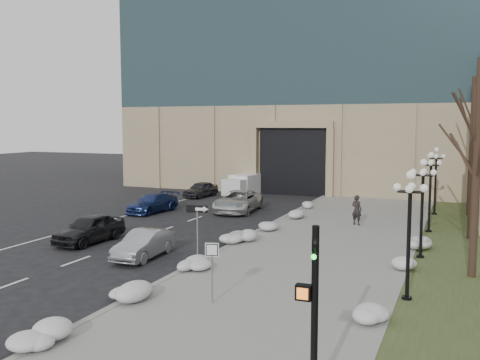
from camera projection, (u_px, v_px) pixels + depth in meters
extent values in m
plane|color=black|center=(115.00, 326.00, 16.91)|extent=(160.00, 160.00, 0.00)
cube|color=gray|center=(327.00, 243.00, 28.42)|extent=(9.00, 40.00, 0.12)
cube|color=gray|center=(249.00, 236.00, 30.14)|extent=(0.30, 40.00, 0.14)
cube|color=#364221|center=(459.00, 255.00, 25.93)|extent=(4.00, 40.00, 0.10)
cube|color=tan|center=(339.00, 146.00, 55.80)|extent=(40.00, 20.00, 8.00)
cube|color=black|center=(296.00, 161.00, 48.41)|extent=(6.00, 2.50, 6.00)
cube|color=tan|center=(291.00, 124.00, 46.78)|extent=(7.50, 0.60, 0.60)
cube|color=tan|center=(254.00, 161.00, 48.47)|extent=(0.60, 0.60, 6.00)
cube|color=tan|center=(330.00, 163.00, 45.79)|extent=(0.60, 0.60, 6.00)
imported|color=black|center=(89.00, 229.00, 28.75)|extent=(2.03, 4.54, 1.51)
imported|color=#97999E|center=(144.00, 244.00, 25.45)|extent=(1.59, 4.07, 1.32)
imported|color=navy|center=(152.00, 203.00, 38.48)|extent=(2.40, 4.76, 1.33)
imported|color=silver|center=(238.00, 201.00, 38.74)|extent=(3.04, 5.73, 1.53)
imported|color=#323237|center=(201.00, 189.00, 46.53)|extent=(1.99, 4.07, 1.34)
imported|color=black|center=(357.00, 210.00, 33.10)|extent=(0.80, 0.67, 1.87)
cube|color=silver|center=(250.00, 183.00, 48.94)|extent=(2.60, 4.77, 1.82)
cube|color=silver|center=(235.00, 187.00, 46.62)|extent=(2.09, 1.70, 1.45)
cylinder|color=black|center=(227.00, 192.00, 47.29)|extent=(0.31, 0.66, 0.64)
cylinder|color=black|center=(245.00, 194.00, 46.37)|extent=(0.31, 0.66, 0.64)
cylinder|color=black|center=(249.00, 188.00, 50.63)|extent=(0.31, 0.66, 0.64)
cylinder|color=black|center=(266.00, 189.00, 49.72)|extent=(0.31, 0.66, 0.64)
cylinder|color=slate|center=(197.00, 236.00, 23.97)|extent=(0.06, 0.06, 2.70)
cube|color=black|center=(197.00, 209.00, 23.84)|extent=(0.96, 0.29, 0.33)
cube|color=white|center=(200.00, 209.00, 23.79)|extent=(0.45, 0.13, 0.12)
cone|color=white|center=(206.00, 209.00, 23.75)|extent=(0.29, 0.32, 0.27)
cylinder|color=slate|center=(212.00, 275.00, 18.71)|extent=(0.06, 0.06, 2.22)
cube|color=white|center=(212.00, 250.00, 18.62)|extent=(0.47, 0.18, 0.48)
cube|color=black|center=(212.00, 250.00, 18.59)|extent=(0.41, 0.13, 0.42)
cube|color=white|center=(212.00, 250.00, 18.59)|extent=(0.35, 0.11, 0.36)
cylinder|color=black|center=(315.00, 316.00, 12.06)|extent=(0.17, 0.17, 4.15)
imported|color=black|center=(315.00, 258.00, 11.92)|extent=(0.17, 0.94, 0.19)
sphere|color=#19E533|center=(314.00, 257.00, 11.77)|extent=(0.12, 0.12, 0.12)
cube|color=black|center=(304.00, 292.00, 12.10)|extent=(0.37, 0.21, 0.36)
cube|color=orange|center=(302.00, 294.00, 12.00)|extent=(0.26, 0.02, 0.26)
ellipsoid|color=silver|center=(45.00, 339.00, 15.19)|extent=(1.10, 1.60, 0.36)
ellipsoid|color=silver|center=(133.00, 294.00, 19.20)|extent=(1.10, 1.60, 0.36)
ellipsoid|color=silver|center=(198.00, 265.00, 23.06)|extent=(1.10, 1.60, 0.36)
ellipsoid|color=silver|center=(239.00, 239.00, 28.26)|extent=(1.10, 1.60, 0.36)
ellipsoid|color=silver|center=(264.00, 227.00, 31.54)|extent=(1.10, 1.60, 0.36)
ellipsoid|color=silver|center=(293.00, 215.00, 35.66)|extent=(1.10, 1.60, 0.36)
ellipsoid|color=silver|center=(308.00, 205.00, 39.80)|extent=(1.10, 1.60, 0.36)
ellipsoid|color=silver|center=(377.00, 320.00, 16.66)|extent=(1.10, 1.60, 0.36)
ellipsoid|color=silver|center=(405.00, 268.00, 22.60)|extent=(1.10, 1.60, 0.36)
ellipsoid|color=silver|center=(415.00, 244.00, 27.22)|extent=(1.10, 1.60, 0.36)
cylinder|color=black|center=(407.00, 299.00, 19.23)|extent=(0.36, 0.36, 0.20)
cylinder|color=black|center=(408.00, 247.00, 19.03)|extent=(0.14, 0.14, 4.00)
cylinder|color=black|center=(410.00, 192.00, 18.82)|extent=(0.10, 0.90, 0.10)
cylinder|color=black|center=(410.00, 192.00, 18.82)|extent=(0.90, 0.10, 0.10)
sphere|color=silver|center=(411.00, 175.00, 18.76)|extent=(0.32, 0.32, 0.32)
sphere|color=silver|center=(424.00, 188.00, 18.63)|extent=(0.28, 0.28, 0.28)
sphere|color=silver|center=(397.00, 187.00, 18.98)|extent=(0.28, 0.28, 0.28)
sphere|color=silver|center=(412.00, 186.00, 19.22)|extent=(0.28, 0.28, 0.28)
sphere|color=silver|center=(409.00, 189.00, 18.39)|extent=(0.28, 0.28, 0.28)
cylinder|color=black|center=(420.00, 257.00, 25.20)|extent=(0.36, 0.36, 0.20)
cylinder|color=black|center=(422.00, 218.00, 25.00)|extent=(0.14, 0.14, 4.00)
cylinder|color=black|center=(423.00, 175.00, 24.78)|extent=(0.10, 0.90, 0.10)
cylinder|color=black|center=(423.00, 175.00, 24.78)|extent=(0.90, 0.10, 0.10)
sphere|color=silver|center=(424.00, 162.00, 24.72)|extent=(0.32, 0.32, 0.32)
sphere|color=silver|center=(434.00, 172.00, 24.60)|extent=(0.28, 0.28, 0.28)
sphere|color=silver|center=(413.00, 172.00, 24.94)|extent=(0.28, 0.28, 0.28)
sphere|color=silver|center=(424.00, 171.00, 25.18)|extent=(0.28, 0.28, 0.28)
sphere|color=silver|center=(423.00, 173.00, 24.36)|extent=(0.28, 0.28, 0.28)
cylinder|color=black|center=(428.00, 232.00, 31.16)|extent=(0.36, 0.36, 0.20)
cylinder|color=black|center=(430.00, 200.00, 30.96)|extent=(0.14, 0.14, 4.00)
cylinder|color=black|center=(431.00, 165.00, 30.75)|extent=(0.10, 0.90, 0.10)
cylinder|color=black|center=(431.00, 165.00, 30.75)|extent=(0.90, 0.10, 0.10)
sphere|color=silver|center=(431.00, 155.00, 30.69)|extent=(0.32, 0.32, 0.32)
sphere|color=silver|center=(439.00, 163.00, 30.56)|extent=(0.28, 0.28, 0.28)
sphere|color=silver|center=(423.00, 162.00, 30.91)|extent=(0.28, 0.28, 0.28)
sphere|color=silver|center=(432.00, 162.00, 31.15)|extent=(0.28, 0.28, 0.28)
sphere|color=silver|center=(431.00, 163.00, 30.32)|extent=(0.28, 0.28, 0.28)
cylinder|color=black|center=(434.00, 214.00, 37.13)|extent=(0.36, 0.36, 0.20)
cylinder|color=black|center=(435.00, 187.00, 36.93)|extent=(0.14, 0.14, 4.00)
cylinder|color=black|center=(436.00, 158.00, 36.71)|extent=(0.10, 0.90, 0.10)
cylinder|color=black|center=(436.00, 158.00, 36.71)|extent=(0.90, 0.10, 0.10)
sphere|color=silver|center=(437.00, 150.00, 36.65)|extent=(0.32, 0.32, 0.32)
sphere|color=silver|center=(443.00, 156.00, 36.53)|extent=(0.28, 0.28, 0.28)
sphere|color=silver|center=(429.00, 156.00, 36.87)|extent=(0.28, 0.28, 0.28)
sphere|color=silver|center=(437.00, 156.00, 37.11)|extent=(0.28, 0.28, 0.28)
sphere|color=silver|center=(436.00, 157.00, 36.29)|extent=(0.28, 0.28, 0.28)
cylinder|color=black|center=(477.00, 171.00, 21.59)|extent=(0.32, 0.32, 9.00)
cylinder|color=black|center=(473.00, 163.00, 28.96)|extent=(0.32, 0.32, 8.50)
cylinder|color=black|center=(472.00, 148.00, 36.25)|extent=(0.32, 0.32, 9.50)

